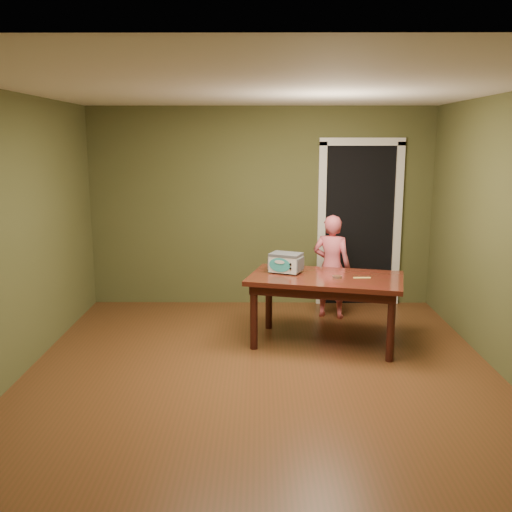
# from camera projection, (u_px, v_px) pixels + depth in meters

# --- Properties ---
(floor) EXTENTS (5.00, 5.00, 0.00)m
(floor) POSITION_uv_depth(u_px,v_px,m) (262.00, 377.00, 5.31)
(floor) COLOR #592F19
(floor) RESTS_ON ground
(room_shell) EXTENTS (4.52, 5.02, 2.61)m
(room_shell) POSITION_uv_depth(u_px,v_px,m) (262.00, 194.00, 4.97)
(room_shell) COLOR #4B4D29
(room_shell) RESTS_ON ground
(doorway) EXTENTS (1.10, 0.66, 2.25)m
(doorway) POSITION_uv_depth(u_px,v_px,m) (355.00, 223.00, 7.82)
(doorway) COLOR black
(doorway) RESTS_ON ground
(dining_table) EXTENTS (1.77, 1.26, 0.75)m
(dining_table) POSITION_uv_depth(u_px,v_px,m) (326.00, 285.00, 6.07)
(dining_table) COLOR #3C1A0D
(dining_table) RESTS_ON floor
(toy_oven) EXTENTS (0.40, 0.34, 0.21)m
(toy_oven) POSITION_uv_depth(u_px,v_px,m) (286.00, 262.00, 6.20)
(toy_oven) COLOR #4C4F54
(toy_oven) RESTS_ON dining_table
(baking_pan) EXTENTS (0.10, 0.10, 0.02)m
(baking_pan) POSITION_uv_depth(u_px,v_px,m) (337.00, 277.00, 5.98)
(baking_pan) COLOR silver
(baking_pan) RESTS_ON dining_table
(spatula) EXTENTS (0.18, 0.03, 0.01)m
(spatula) POSITION_uv_depth(u_px,v_px,m) (362.00, 278.00, 5.97)
(spatula) COLOR #E9D665
(spatula) RESTS_ON dining_table
(child) EXTENTS (0.55, 0.45, 1.28)m
(child) POSITION_uv_depth(u_px,v_px,m) (332.00, 267.00, 7.01)
(child) COLOR #DE5B6A
(child) RESTS_ON floor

